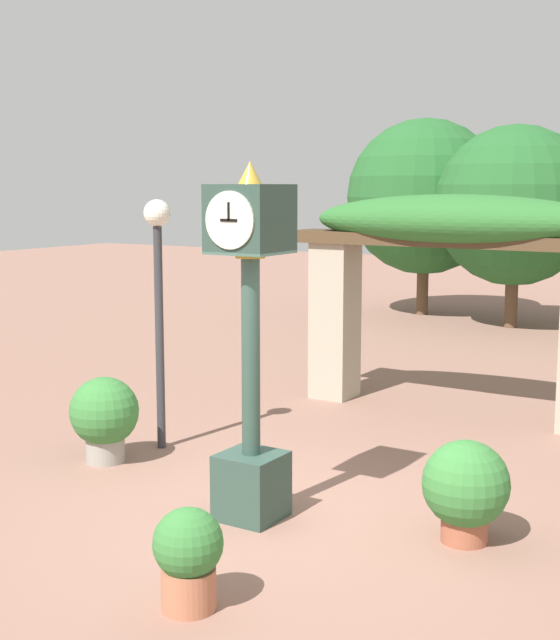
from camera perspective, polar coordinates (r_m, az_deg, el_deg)
ground_plane at (r=8.57m, az=-0.76°, el=-12.43°), size 60.00×60.00×0.00m
pedestal_clock at (r=8.08m, az=-1.89°, el=-1.13°), size 0.61×0.66×3.29m
pergola at (r=12.13m, az=11.05°, el=4.18°), size 4.76×1.17×2.97m
potted_plant_near_left at (r=10.19m, az=-11.18°, el=-6.01°), size 0.77×0.77×0.97m
potted_plant_near_right at (r=7.99m, az=11.80°, el=-10.45°), size 0.76×0.76×0.90m
potted_plant_far_left at (r=6.72m, az=-5.90°, el=-14.74°), size 0.52×0.52×0.77m
lamp_post at (r=10.38m, az=-7.80°, el=3.02°), size 0.31×0.31×2.92m
tree_line at (r=20.09m, az=17.37°, el=7.09°), size 11.71×4.45×4.68m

